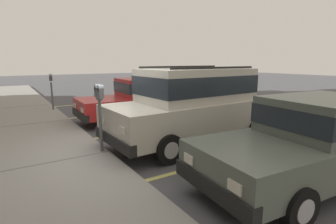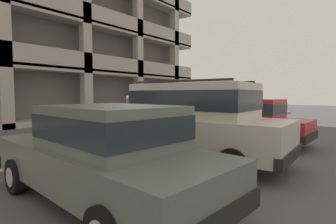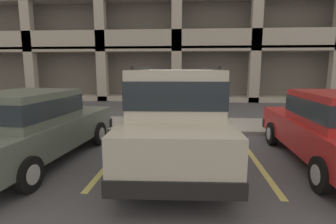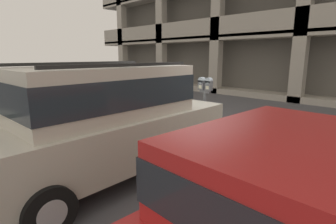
% 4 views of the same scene
% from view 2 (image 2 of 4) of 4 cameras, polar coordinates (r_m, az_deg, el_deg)
% --- Properties ---
extents(ground_plane, '(80.00, 80.00, 0.10)m').
position_cam_2_polar(ground_plane, '(8.31, -6.69, -8.36)').
color(ground_plane, '#4C4C51').
extents(sidewalk, '(40.00, 2.20, 0.12)m').
position_cam_2_polar(sidewalk, '(9.23, -12.47, -6.49)').
color(sidewalk, gray).
rests_on(sidewalk, ground_plane).
extents(parking_stall_lines, '(12.74, 4.80, 0.01)m').
position_cam_2_polar(parking_stall_lines, '(8.69, 7.45, -7.47)').
color(parking_stall_lines, '#DBD16B').
rests_on(parking_stall_lines, ground_plane).
extents(silver_suv, '(2.15, 4.85, 2.03)m').
position_cam_2_polar(silver_suv, '(6.67, 5.40, -1.47)').
color(silver_suv, beige).
rests_on(silver_suv, ground_plane).
extents(red_sedan, '(2.11, 4.61, 1.54)m').
position_cam_2_polar(red_sedan, '(4.23, -13.67, -8.34)').
color(red_sedan, '#5B665B').
rests_on(red_sedan, ground_plane).
extents(dark_hatchback, '(1.92, 4.52, 1.54)m').
position_cam_2_polar(dark_hatchback, '(9.57, 16.40, -1.60)').
color(dark_hatchback, red).
rests_on(dark_hatchback, ground_plane).
extents(parking_meter_near, '(0.35, 0.12, 1.54)m').
position_cam_2_polar(parking_meter_near, '(8.46, -7.96, 0.85)').
color(parking_meter_near, '#595B60').
rests_on(parking_meter_near, sidewalk).
extents(parking_meter_far, '(0.15, 0.12, 1.52)m').
position_cam_2_polar(parking_meter_far, '(13.63, 11.41, 1.32)').
color(parking_meter_far, '#595B60').
rests_on(parking_meter_far, sidewalk).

